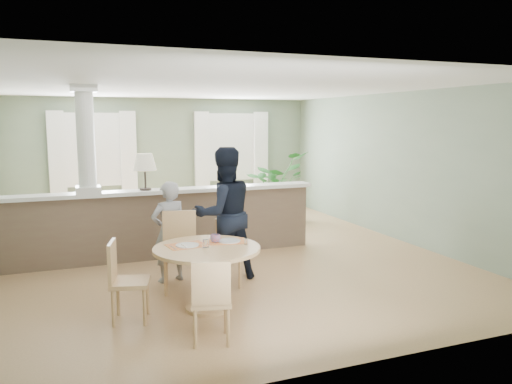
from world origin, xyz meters
name	(u,v)px	position (x,y,z in m)	size (l,w,h in m)	color
ground	(215,256)	(0.00, 0.00, 0.00)	(8.00, 8.00, 0.00)	tan
room_shell	(201,143)	(-0.03, 0.63, 1.81)	(7.02, 8.02, 2.71)	gray
pony_wall	(150,215)	(-0.99, 0.20, 0.71)	(5.32, 0.38, 2.70)	brown
sofa	(129,220)	(-1.18, 1.35, 0.43)	(2.93, 1.14, 0.86)	#8C704C
houseplant	(276,186)	(2.14, 2.45, 0.75)	(1.36, 1.18, 1.51)	#2A692A
dining_table	(207,260)	(-0.73, -2.21, 0.59)	(1.23, 1.23, 0.84)	tan
chair_far_boy	(180,247)	(-0.87, -1.37, 0.56)	(0.54, 0.54, 1.01)	tan
chair_far_man	(229,249)	(-0.21, -1.40, 0.48)	(0.51, 0.51, 0.87)	tan
chair_near	(211,297)	(-0.95, -3.11, 0.48)	(0.47, 0.47, 0.87)	tan
chair_side	(123,277)	(-1.68, -2.21, 0.49)	(0.49, 0.49, 0.90)	tan
child_person	(169,232)	(-0.94, -1.02, 0.69)	(0.50, 0.33, 1.38)	gray
man_person	(224,214)	(-0.21, -1.19, 0.92)	(0.89, 0.69, 1.83)	black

